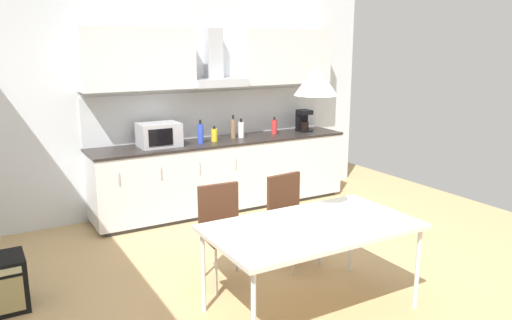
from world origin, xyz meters
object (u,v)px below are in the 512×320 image
bottle_brown (233,128)px  bottle_blue (200,133)px  bottle_yellow (214,135)px  chair_far_right (290,210)px  dining_table (312,230)px  microwave (159,135)px  bottle_red (274,127)px  coffee_maker (303,121)px  bottle_white (241,129)px  chair_far_left (223,223)px  pendant_lamp (316,80)px

bottle_brown → bottle_blue: (-0.50, -0.10, -0.01)m
bottle_yellow → chair_far_right: size_ratio=0.22×
dining_table → bottle_blue: bearing=85.3°
bottle_yellow → chair_far_right: bearing=-91.9°
microwave → bottle_red: microwave is taller
microwave → coffee_maker: (2.10, 0.03, 0.01)m
microwave → bottle_brown: (1.01, 0.04, -0.01)m
bottle_yellow → bottle_red: bottle_red is taller
bottle_white → bottle_yellow: (-0.41, -0.06, -0.02)m
chair_far_left → pendant_lamp: size_ratio=2.72×
bottle_red → bottle_white: bearing=-177.9°
bottle_blue → bottle_red: (1.13, 0.11, -0.02)m
microwave → bottle_red: 1.64m
bottle_blue → bottle_red: bottle_blue is taller
coffee_maker → chair_far_right: (-1.45, -1.86, -0.52)m
microwave → bottle_blue: bottle_blue is taller
bottle_yellow → chair_far_left: size_ratio=0.22×
bottle_white → pendant_lamp: pendant_lamp is taller
microwave → bottle_brown: bottle_brown is taller
bottle_brown → bottle_white: 0.12m
bottle_yellow → pendant_lamp: size_ratio=0.59×
bottle_red → pendant_lamp: pendant_lamp is taller
microwave → chair_far_right: (0.65, -1.83, -0.51)m
bottle_blue → chair_far_right: size_ratio=0.33×
bottle_yellow → bottle_red: (0.93, 0.07, 0.02)m
microwave → bottle_white: bearing=1.5°
bottle_blue → bottle_red: bearing=5.3°
coffee_maker → pendant_lamp: bearing=-123.8°
dining_table → chair_far_right: 0.93m
bottle_brown → bottle_white: size_ratio=1.22×
bottle_brown → bottle_yellow: (-0.30, -0.07, -0.05)m
coffee_maker → chair_far_right: coffee_maker is taller
bottle_blue → coffee_maker: bearing=3.0°
microwave → bottle_brown: size_ratio=1.59×
coffee_maker → bottle_brown: size_ratio=0.99×
bottle_blue → chair_far_right: (0.14, -1.78, -0.49)m
bottle_brown → chair_far_right: 1.97m
bottle_yellow → chair_far_left: bottle_yellow is taller
chair_far_right → chair_far_left: same height
microwave → bottle_yellow: size_ratio=2.52×
chair_far_right → pendant_lamp: 1.59m
bottle_red → dining_table: 3.05m
microwave → dining_table: 2.72m
bottle_red → bottle_blue: bearing=-174.7°
chair_far_right → bottle_yellow: bearing=88.1°
microwave → dining_table: size_ratio=0.30×
bottle_blue → bottle_red: size_ratio=1.24×
bottle_blue → pendant_lamp: size_ratio=0.90×
coffee_maker → chair_far_left: (-2.17, -1.86, -0.52)m
pendant_lamp → bottle_brown: bearing=75.2°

